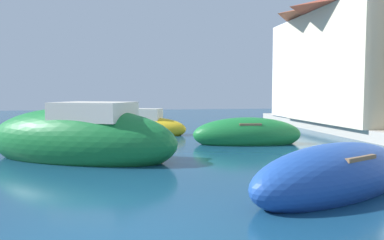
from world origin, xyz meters
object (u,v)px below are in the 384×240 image
Objects in this scene: moored_boat_4 at (22,130)px; moored_boat_6 at (153,127)px; waterfront_building_annex at (377,54)px; moored_boat_3 at (247,134)px; moored_boat_0 at (81,139)px; waterfront_building_far at (354,57)px; moored_boat_2 at (335,176)px.

moored_boat_6 is at bearing -95.07° from moored_boat_4.
waterfront_building_annex reaches higher than moored_boat_4.
moored_boat_4 is at bearing 164.11° from moored_boat_3.
moored_boat_0 is 1.70× the size of moored_boat_4.
waterfront_building_far is at bearing -123.76° from moored_boat_0.
moored_boat_0 is 0.68× the size of waterfront_building_far.
waterfront_building_annex is at bearing 23.23° from moored_boat_6.
moored_boat_0 is at bearing -68.51° from moored_boat_2.
moored_boat_2 is at bearing -149.75° from moored_boat_4.
moored_boat_3 is at bearing -144.64° from waterfront_building_far.
moored_boat_6 is 0.42× the size of waterfront_building_annex.
waterfront_building_annex reaches higher than moored_boat_0.
moored_boat_4 is at bearing 179.86° from waterfront_building_annex.
moored_boat_2 is at bearing -88.74° from moored_boat_3.
moored_boat_3 is (0.53, 7.67, 0.01)m from moored_boat_2.
waterfront_building_far reaches higher than waterfront_building_annex.
moored_boat_6 reaches higher than moored_boat_2.
moored_boat_4 is at bearing -173.25° from waterfront_building_far.
moored_boat_0 is 7.12m from moored_boat_6.
waterfront_building_annex reaches higher than moored_boat_3.
moored_boat_6 is 12.19m from waterfront_building_annex.
waterfront_building_far reaches higher than moored_boat_3.
moored_boat_3 reaches higher than moored_boat_2.
waterfront_building_annex is (17.55, -0.04, 3.70)m from moored_boat_4.
moored_boat_0 reaches higher than moored_boat_6.
waterfront_building_far is (17.55, 2.08, 3.72)m from moored_boat_4.
waterfront_building_far reaches higher than moored_boat_2.
moored_boat_2 is 12.01m from moored_boat_6.
moored_boat_2 is 0.49× the size of waterfront_building_far.
waterfront_building_far is (-0.00, 2.12, 0.01)m from waterfront_building_annex.
moored_boat_4 is (-9.47, 3.66, -0.05)m from moored_boat_3.
moored_boat_4 is 0.47× the size of waterfront_building_annex.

